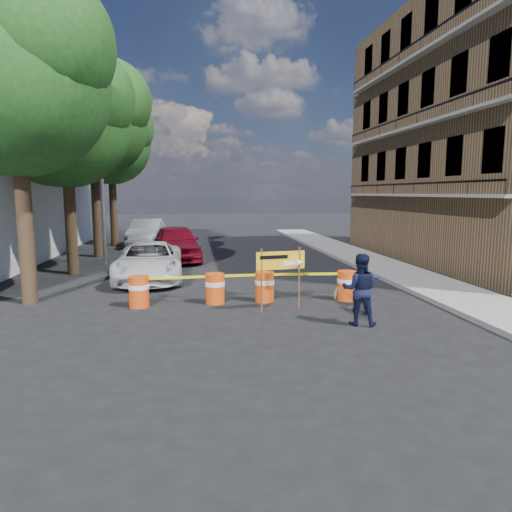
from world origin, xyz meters
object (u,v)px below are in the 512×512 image
object	(u,v)px
dog	(346,291)
detour_sign	(287,265)
bicycle	(363,275)
suv_white	(149,261)
barrel_far_left	(139,291)
pedestrian	(360,289)
barrel_mid_right	(265,286)
barrel_far_right	(346,285)
barrel_mid_left	(215,288)
sedan_red	(176,243)
sedan_silver	(147,233)

from	to	relation	value
dog	detour_sign	bearing A→B (deg)	115.86
bicycle	suv_white	world-z (taller)	bicycle
barrel_far_left	pedestrian	bearing A→B (deg)	-24.36
barrel_mid_right	suv_white	world-z (taller)	suv_white
barrel_far_right	dog	distance (m)	0.22
barrel_far_left	barrel_mid_left	size ratio (longest dim) A/B	1.00
barrel_far_left	dog	world-z (taller)	barrel_far_left
dog	suv_white	size ratio (longest dim) A/B	0.14
detour_sign	suv_white	size ratio (longest dim) A/B	0.35
dog	sedan_red	xyz separation A→B (m)	(-5.38, 9.21, 0.57)
barrel_mid_right	dog	world-z (taller)	barrel_mid_right
barrel_far_right	detour_sign	size ratio (longest dim) A/B	0.50
barrel_far_left	barrel_mid_right	world-z (taller)	same
bicycle	suv_white	bearing A→B (deg)	148.93
barrel_far_left	sedan_red	distance (m)	9.16
bicycle	sedan_red	distance (m)	11.50
pedestrian	barrel_far_right	bearing A→B (deg)	-82.95
pedestrian	dog	bearing A→B (deg)	-82.27
pedestrian	sedan_silver	size ratio (longest dim) A/B	0.36
pedestrian	suv_white	world-z (taller)	pedestrian
barrel_far_left	barrel_mid_right	distance (m)	3.68
sedan_red	sedan_silver	distance (m)	6.75
pedestrian	sedan_silver	world-z (taller)	pedestrian
detour_sign	sedan_red	distance (m)	10.72
detour_sign	bicycle	xyz separation A→B (m)	(2.22, 0.12, -0.37)
dog	sedan_silver	world-z (taller)	sedan_silver
pedestrian	dog	xyz separation A→B (m)	(0.50, 2.45, -0.60)
barrel_mid_right	barrel_far_left	bearing A→B (deg)	-176.99
barrel_mid_right	detour_sign	world-z (taller)	detour_sign
barrel_far_left	bicycle	xyz separation A→B (m)	(6.31, -0.94, 0.46)
pedestrian	bicycle	bearing A→B (deg)	-94.04
barrel_far_left	sedan_red	size ratio (longest dim) A/B	0.18
barrel_far_left	sedan_silver	distance (m)	15.62
dog	barrel_far_left	bearing A→B (deg)	89.62
barrel_far_left	barrel_mid_left	distance (m)	2.18
barrel_mid_right	barrel_far_right	distance (m)	2.51
barrel_far_right	sedan_red	distance (m)	10.60
detour_sign	sedan_red	bearing A→B (deg)	99.34
detour_sign	sedan_silver	bearing A→B (deg)	98.96
sedan_red	dog	bearing A→B (deg)	-67.36
barrel_mid_left	dog	distance (m)	3.95
detour_sign	sedan_red	world-z (taller)	detour_sign
sedan_silver	suv_white	bearing A→B (deg)	-80.53
barrel_far_right	dog	size ratio (longest dim) A/B	1.29
barrel_mid_left	sedan_red	size ratio (longest dim) A/B	0.18
barrel_mid_left	pedestrian	world-z (taller)	pedestrian
suv_white	pedestrian	bearing A→B (deg)	-51.22
sedan_silver	barrel_mid_left	bearing A→B (deg)	-73.83
barrel_far_right	bicycle	distance (m)	1.08
barrel_far_left	barrel_far_right	xyz separation A→B (m)	(6.17, 0.03, 0.00)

